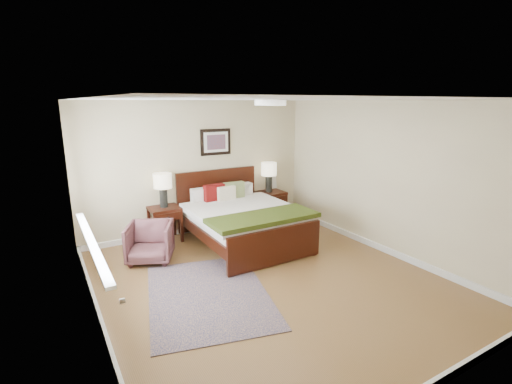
{
  "coord_description": "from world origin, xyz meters",
  "views": [
    {
      "loc": [
        -2.61,
        -4.06,
        2.47
      ],
      "look_at": [
        0.35,
        0.95,
        1.05
      ],
      "focal_mm": 26.0,
      "sensor_mm": 36.0,
      "label": 1
    }
  ],
  "objects_px": {
    "nightstand_right": "(269,204)",
    "lamp_left": "(163,184)",
    "lamp_right": "(269,172)",
    "armchair": "(150,242)",
    "rug_persian": "(208,294)",
    "nightstand_left": "(165,214)",
    "bed": "(242,215)"
  },
  "relations": [
    {
      "from": "nightstand_right",
      "to": "lamp_left",
      "type": "distance_m",
      "value": 2.32
    },
    {
      "from": "armchair",
      "to": "rug_persian",
      "type": "relative_size",
      "value": 0.32
    },
    {
      "from": "nightstand_left",
      "to": "armchair",
      "type": "xyz_separation_m",
      "value": [
        -0.48,
        -0.73,
        -0.2
      ]
    },
    {
      "from": "bed",
      "to": "nightstand_left",
      "type": "height_order",
      "value": "bed"
    },
    {
      "from": "lamp_right",
      "to": "rug_persian",
      "type": "relative_size",
      "value": 0.29
    },
    {
      "from": "nightstand_right",
      "to": "rug_persian",
      "type": "xyz_separation_m",
      "value": [
        -2.35,
        -2.2,
        -0.38
      ]
    },
    {
      "from": "armchair",
      "to": "nightstand_left",
      "type": "bearing_deg",
      "value": 83.1
    },
    {
      "from": "nightstand_left",
      "to": "armchair",
      "type": "relative_size",
      "value": 0.92
    },
    {
      "from": "lamp_left",
      "to": "lamp_right",
      "type": "bearing_deg",
      "value": 0.0
    },
    {
      "from": "armchair",
      "to": "rug_persian",
      "type": "bearing_deg",
      "value": -50.22
    },
    {
      "from": "bed",
      "to": "nightstand_right",
      "type": "bearing_deg",
      "value": 37.02
    },
    {
      "from": "nightstand_left",
      "to": "lamp_right",
      "type": "bearing_deg",
      "value": 0.56
    },
    {
      "from": "bed",
      "to": "lamp_left",
      "type": "height_order",
      "value": "lamp_left"
    },
    {
      "from": "bed",
      "to": "lamp_right",
      "type": "height_order",
      "value": "lamp_right"
    },
    {
      "from": "lamp_right",
      "to": "armchair",
      "type": "distance_m",
      "value": 2.9
    },
    {
      "from": "rug_persian",
      "to": "armchair",
      "type": "bearing_deg",
      "value": 117.6
    },
    {
      "from": "bed",
      "to": "lamp_left",
      "type": "distance_m",
      "value": 1.5
    },
    {
      "from": "bed",
      "to": "lamp_left",
      "type": "bearing_deg",
      "value": 143.63
    },
    {
      "from": "lamp_left",
      "to": "rug_persian",
      "type": "bearing_deg",
      "value": -93.17
    },
    {
      "from": "nightstand_right",
      "to": "armchair",
      "type": "bearing_deg",
      "value": -164.72
    },
    {
      "from": "lamp_right",
      "to": "armchair",
      "type": "xyz_separation_m",
      "value": [
        -2.7,
        -0.75,
        -0.75
      ]
    },
    {
      "from": "nightstand_right",
      "to": "lamp_left",
      "type": "height_order",
      "value": "lamp_left"
    },
    {
      "from": "nightstand_left",
      "to": "nightstand_right",
      "type": "distance_m",
      "value": 2.23
    },
    {
      "from": "lamp_right",
      "to": "armchair",
      "type": "relative_size",
      "value": 0.89
    },
    {
      "from": "lamp_right",
      "to": "nightstand_right",
      "type": "bearing_deg",
      "value": -90.0
    },
    {
      "from": "bed",
      "to": "nightstand_left",
      "type": "xyz_separation_m",
      "value": [
        -1.13,
        0.81,
        -0.03
      ]
    },
    {
      "from": "lamp_right",
      "to": "lamp_left",
      "type": "bearing_deg",
      "value": 180.0
    },
    {
      "from": "nightstand_left",
      "to": "armchair",
      "type": "bearing_deg",
      "value": -123.12
    },
    {
      "from": "rug_persian",
      "to": "bed",
      "type": "bearing_deg",
      "value": 61.7
    },
    {
      "from": "nightstand_right",
      "to": "armchair",
      "type": "xyz_separation_m",
      "value": [
        -2.7,
        -0.74,
        -0.08
      ]
    },
    {
      "from": "bed",
      "to": "rug_persian",
      "type": "xyz_separation_m",
      "value": [
        -1.26,
        -1.38,
        -0.53
      ]
    },
    {
      "from": "nightstand_right",
      "to": "lamp_left",
      "type": "relative_size",
      "value": 1.06
    }
  ]
}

